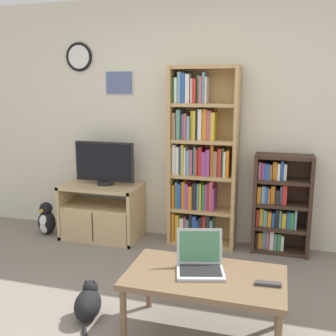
{
  "coord_description": "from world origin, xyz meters",
  "views": [
    {
      "loc": [
        0.88,
        -2.04,
        1.67
      ],
      "look_at": [
        -0.04,
        1.15,
        0.99
      ],
      "focal_mm": 42.0,
      "sensor_mm": 36.0,
      "label": 1
    }
  ],
  "objects": [
    {
      "name": "cat",
      "position": [
        -0.41,
        0.32,
        0.11
      ],
      "size": [
        0.3,
        0.51,
        0.27
      ],
      "rotation": [
        0.0,
        0.0,
        0.2
      ],
      "color": "black",
      "rests_on": "ground_plane"
    },
    {
      "name": "laptop",
      "position": [
        0.4,
        0.39,
        0.52
      ],
      "size": [
        0.38,
        0.36,
        0.26
      ],
      "rotation": [
        0.0,
        0.0,
        0.27
      ],
      "color": "#B7BABC",
      "rests_on": "coffee_table"
    },
    {
      "name": "remote_near_laptop",
      "position": [
        0.86,
        0.3,
        0.47
      ],
      "size": [
        0.16,
        0.06,
        0.02
      ],
      "rotation": [
        0.0,
        0.0,
        1.64
      ],
      "color": "#38383A",
      "rests_on": "coffee_table"
    },
    {
      "name": "bookshelf_short",
      "position": [
        0.89,
        1.96,
        0.5
      ],
      "size": [
        0.57,
        0.26,
        1.02
      ],
      "color": "#3D281E",
      "rests_on": "ground_plane"
    },
    {
      "name": "wall_back",
      "position": [
        -0.01,
        2.12,
        1.3
      ],
      "size": [
        6.33,
        0.09,
        2.6
      ],
      "color": "beige",
      "rests_on": "ground_plane"
    },
    {
      "name": "television",
      "position": [
        -0.97,
        1.84,
        0.85
      ],
      "size": [
        0.67,
        0.18,
        0.48
      ],
      "color": "black",
      "rests_on": "tv_stand"
    },
    {
      "name": "bookshelf_tall",
      "position": [
        0.07,
        1.94,
        0.91
      ],
      "size": [
        0.71,
        0.28,
        1.88
      ],
      "color": "tan",
      "rests_on": "ground_plane"
    },
    {
      "name": "penguin_figurine",
      "position": [
        -1.66,
        1.71,
        0.17
      ],
      "size": [
        0.21,
        0.18,
        0.38
      ],
      "color": "black",
      "rests_on": "ground_plane"
    },
    {
      "name": "coffee_table",
      "position": [
        0.45,
        0.33,
        0.41
      ],
      "size": [
        1.05,
        0.59,
        0.46
      ],
      "color": "brown",
      "rests_on": "ground_plane"
    },
    {
      "name": "tv_stand",
      "position": [
        -1.01,
        1.8,
        0.31
      ],
      "size": [
        0.86,
        0.49,
        0.61
      ],
      "color": "tan",
      "rests_on": "ground_plane"
    }
  ]
}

